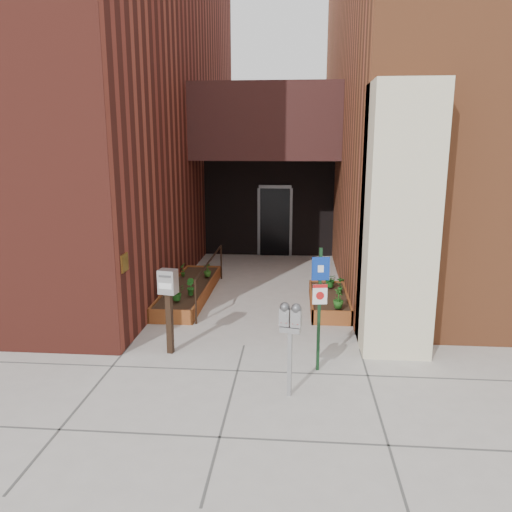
# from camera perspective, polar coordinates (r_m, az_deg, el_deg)

# --- Properties ---
(ground) EXTENTS (80.00, 80.00, 0.00)m
(ground) POSITION_cam_1_polar(r_m,az_deg,el_deg) (8.86, -1.37, -10.19)
(ground) COLOR #9E9991
(ground) RESTS_ON ground
(architecture) EXTENTS (20.00, 14.60, 10.00)m
(architecture) POSITION_cam_1_polar(r_m,az_deg,el_deg) (15.12, 0.71, 18.58)
(architecture) COLOR maroon
(architecture) RESTS_ON ground
(planter_left) EXTENTS (0.90, 3.60, 0.30)m
(planter_left) POSITION_cam_1_polar(r_m,az_deg,el_deg) (11.57, -7.63, -4.03)
(planter_left) COLOR brown
(planter_left) RESTS_ON ground
(planter_right) EXTENTS (0.80, 2.20, 0.30)m
(planter_right) POSITION_cam_1_polar(r_m,az_deg,el_deg) (10.85, 8.33, -5.18)
(planter_right) COLOR brown
(planter_right) RESTS_ON ground
(handrail) EXTENTS (0.04, 3.34, 0.90)m
(handrail) POSITION_cam_1_polar(r_m,az_deg,el_deg) (11.26, -5.28, -1.19)
(handrail) COLOR black
(handrail) RESTS_ON ground
(parking_meter) EXTENTS (0.31, 0.18, 1.36)m
(parking_meter) POSITION_cam_1_polar(r_m,az_deg,el_deg) (6.85, 3.94, -7.81)
(parking_meter) COLOR #969698
(parking_meter) RESTS_ON ground
(sign_post) EXTENTS (0.27, 0.08, 1.95)m
(sign_post) POSITION_cam_1_polar(r_m,az_deg,el_deg) (7.60, 7.29, -4.64)
(sign_post) COLOR #123219
(sign_post) RESTS_ON ground
(payment_dropbox) EXTENTS (0.32, 0.27, 1.45)m
(payment_dropbox) POSITION_cam_1_polar(r_m,az_deg,el_deg) (8.34, -9.98, -4.23)
(payment_dropbox) COLOR black
(payment_dropbox) RESTS_ON ground
(shrub_left_a) EXTENTS (0.41, 0.41, 0.34)m
(shrub_left_a) POSITION_cam_1_polar(r_m,az_deg,el_deg) (10.37, -9.01, -4.12)
(shrub_left_a) COLOR #1F5D1A
(shrub_left_a) RESTS_ON planter_left
(shrub_left_b) EXTENTS (0.28, 0.28, 0.36)m
(shrub_left_b) POSITION_cam_1_polar(r_m,az_deg,el_deg) (10.68, -7.54, -3.52)
(shrub_left_b) COLOR #1D5C1A
(shrub_left_b) RESTS_ON planter_left
(shrub_left_c) EXTENTS (0.24, 0.24, 0.33)m
(shrub_left_c) POSITION_cam_1_polar(r_m,az_deg,el_deg) (12.09, -5.57, -1.60)
(shrub_left_c) COLOR #285719
(shrub_left_c) RESTS_ON planter_left
(shrub_left_d) EXTENTS (0.22, 0.22, 0.33)m
(shrub_left_d) POSITION_cam_1_polar(r_m,az_deg,el_deg) (12.18, -8.37, -1.56)
(shrub_left_d) COLOR #255618
(shrub_left_d) RESTS_ON planter_left
(shrub_right_a) EXTENTS (0.27, 0.27, 0.38)m
(shrub_right_a) POSITION_cam_1_polar(r_m,az_deg,el_deg) (9.90, 9.40, -4.84)
(shrub_right_a) COLOR #1E5418
(shrub_right_a) RESTS_ON planter_right
(shrub_right_b) EXTENTS (0.22, 0.22, 0.34)m
(shrub_right_b) POSITION_cam_1_polar(r_m,az_deg,el_deg) (10.95, 9.64, -3.22)
(shrub_right_b) COLOR #1A5A19
(shrub_right_b) RESTS_ON planter_right
(shrub_right_c) EXTENTS (0.34, 0.34, 0.35)m
(shrub_right_c) POSITION_cam_1_polar(r_m,az_deg,el_deg) (11.28, 8.49, -2.68)
(shrub_right_c) COLOR #19581A
(shrub_right_c) RESTS_ON planter_right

